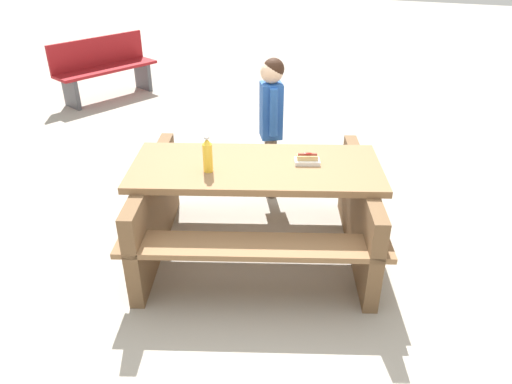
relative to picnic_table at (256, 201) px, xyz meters
name	(u,v)px	position (x,y,z in m)	size (l,w,h in m)	color
ground_plane	(256,250)	(0.00, 0.00, -0.44)	(30.00, 30.00, 0.00)	#ADA599
picnic_table	(256,201)	(0.00, 0.00, 0.00)	(2.16, 1.92, 0.75)	olive
soda_bottle	(208,155)	(-0.28, -0.21, 0.43)	(0.07, 0.07, 0.26)	yellow
hotdog_tray	(307,159)	(0.34, 0.16, 0.34)	(0.21, 0.17, 0.08)	white
child_in_coat	(271,111)	(-0.21, 0.91, 0.38)	(0.25, 0.29, 1.29)	brown
park_bench_mid	(104,67)	(-3.46, 2.83, 0.00)	(0.93, 1.54, 0.85)	maroon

